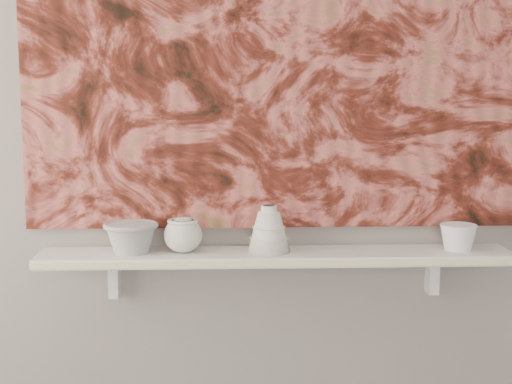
{
  "coord_description": "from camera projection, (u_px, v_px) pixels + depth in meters",
  "views": [
    {
      "loc": [
        -0.14,
        -0.56,
        1.39
      ],
      "look_at": [
        -0.06,
        1.49,
        1.11
      ],
      "focal_mm": 50.0,
      "sensor_mm": 36.0,
      "label": 1
    }
  ],
  "objects": [
    {
      "name": "wall_back",
      "position": [
        275.0,
        109.0,
        2.15
      ],
      "size": [
        3.6,
        0.0,
        3.6
      ],
      "primitive_type": "plane",
      "rotation": [
        1.57,
        0.0,
        0.0
      ],
      "color": "gray",
      "rests_on": "floor"
    },
    {
      "name": "shelf",
      "position": [
        276.0,
        256.0,
        2.11
      ],
      "size": [
        1.4,
        0.18,
        0.03
      ],
      "primitive_type": "cube",
      "color": "white",
      "rests_on": "wall_back"
    },
    {
      "name": "shelf_stripe",
      "position": [
        278.0,
        264.0,
        2.02
      ],
      "size": [
        1.4,
        0.01,
        0.02
      ],
      "primitive_type": "cube",
      "color": "#FBEFA7",
      "rests_on": "shelf"
    },
    {
      "name": "bracket_left",
      "position": [
        114.0,
        277.0,
        2.17
      ],
      "size": [
        0.03,
        0.06,
        0.12
      ],
      "primitive_type": "cube",
      "color": "white",
      "rests_on": "wall_back"
    },
    {
      "name": "bracket_right",
      "position": [
        432.0,
        274.0,
        2.21
      ],
      "size": [
        0.03,
        0.06,
        0.12
      ],
      "primitive_type": "cube",
      "color": "white",
      "rests_on": "wall_back"
    },
    {
      "name": "painting",
      "position": [
        275.0,
        44.0,
        2.11
      ],
      "size": [
        1.5,
        0.02,
        1.1
      ],
      "primitive_type": "cube",
      "color": "#5C2015",
      "rests_on": "wall_back"
    },
    {
      "name": "house_motif",
      "position": [
        423.0,
        148.0,
        2.16
      ],
      "size": [
        0.09,
        0.0,
        0.08
      ],
      "primitive_type": "cube",
      "color": "black",
      "rests_on": "painting"
    },
    {
      "name": "bowl_grey",
      "position": [
        131.0,
        237.0,
        2.09
      ],
      "size": [
        0.16,
        0.16,
        0.09
      ],
      "primitive_type": null,
      "rotation": [
        0.0,
        0.0,
        -0.01
      ],
      "color": "#A1A19F",
      "rests_on": "shelf"
    },
    {
      "name": "cup_cream",
      "position": [
        183.0,
        235.0,
        2.09
      ],
      "size": [
        0.14,
        0.14,
        0.1
      ],
      "primitive_type": null,
      "rotation": [
        0.0,
        0.0,
        -0.23
      ],
      "color": "silver",
      "rests_on": "shelf"
    },
    {
      "name": "bell_vessel",
      "position": [
        269.0,
        229.0,
        2.1
      ],
      "size": [
        0.16,
        0.16,
        0.14
      ],
      "primitive_type": null,
      "rotation": [
        0.0,
        0.0,
        0.29
      ],
      "color": "silver",
      "rests_on": "shelf"
    },
    {
      "name": "bowl_white",
      "position": [
        458.0,
        237.0,
        2.13
      ],
      "size": [
        0.13,
        0.13,
        0.08
      ],
      "primitive_type": null,
      "rotation": [
        0.0,
        0.0,
        -0.19
      ],
      "color": "white",
      "rests_on": "shelf"
    }
  ]
}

